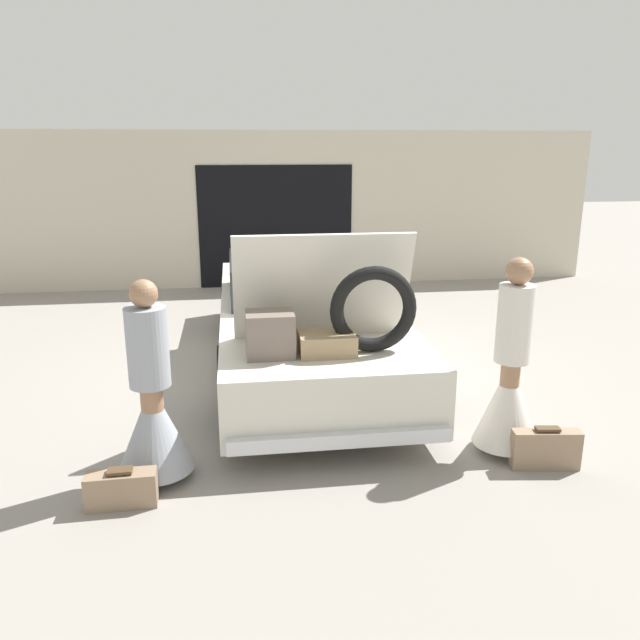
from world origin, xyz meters
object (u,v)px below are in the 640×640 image
at_px(car, 304,318).
at_px(person_left, 153,410).
at_px(person_right, 509,385).
at_px(suitcase_beside_right_person, 546,449).
at_px(suitcase_beside_left_person, 121,489).

xyz_separation_m(car, person_left, (-1.46, -2.45, -0.01)).
bearing_deg(person_left, person_right, 78.77).
distance_m(person_right, suitcase_beside_right_person, 0.58).
xyz_separation_m(car, suitcase_beside_left_person, (-1.67, -2.84, -0.45)).
relative_size(person_left, person_right, 0.95).
height_order(person_left, person_right, person_right).
bearing_deg(person_left, suitcase_beside_left_person, -39.81).
xyz_separation_m(car, suitcase_beside_right_person, (1.66, -2.74, -0.42)).
bearing_deg(person_right, car, 21.35).
height_order(car, person_right, car).
bearing_deg(person_left, car, 137.55).
distance_m(suitcase_beside_left_person, suitcase_beside_right_person, 3.33).
height_order(suitcase_beside_left_person, suitcase_beside_right_person, suitcase_beside_right_person).
relative_size(person_right, suitcase_beside_right_person, 3.01).
bearing_deg(suitcase_beside_right_person, person_left, 174.64).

